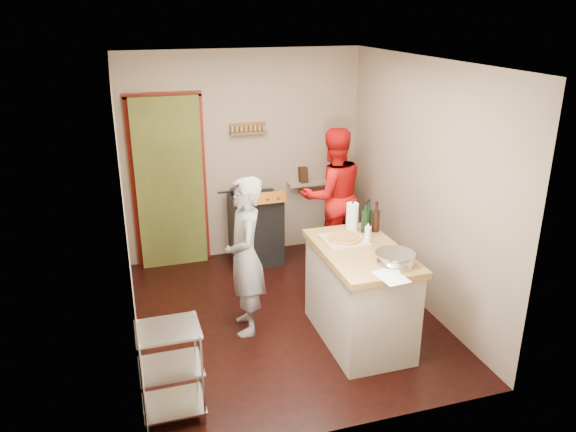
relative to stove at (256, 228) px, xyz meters
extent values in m
plane|color=black|center=(-0.05, -1.42, -0.45)|extent=(3.50, 3.50, 0.00)
cube|color=gray|center=(-0.05, 0.33, 0.85)|extent=(3.00, 0.04, 2.60)
cube|color=#565B23|center=(-1.00, 0.38, 0.60)|extent=(0.80, 0.40, 2.10)
cube|color=maroon|center=(-1.42, 0.31, 0.60)|extent=(0.06, 0.06, 2.10)
cube|color=maroon|center=(-0.58, 0.31, 0.60)|extent=(0.06, 0.06, 2.10)
cube|color=maroon|center=(-1.00, 0.31, 1.65)|extent=(0.90, 0.06, 0.06)
cube|color=brown|center=(0.00, 0.28, 1.15)|extent=(0.46, 0.09, 0.03)
cube|color=brown|center=(0.00, 0.32, 1.21)|extent=(0.46, 0.02, 0.12)
cube|color=olive|center=(0.00, 0.28, 1.21)|extent=(0.42, 0.04, 0.07)
cube|color=gray|center=(0.90, 0.23, 0.45)|extent=(0.80, 0.18, 0.04)
cube|color=black|center=(0.70, 0.23, 0.57)|extent=(0.10, 0.14, 0.22)
cube|color=gray|center=(-1.55, -1.42, 0.85)|extent=(0.04, 3.50, 2.60)
cube|color=gray|center=(1.45, -1.42, 0.85)|extent=(0.04, 3.50, 2.60)
cube|color=white|center=(-0.05, -1.42, 2.16)|extent=(3.00, 3.50, 0.02)
cube|color=black|center=(0.00, 0.01, -0.05)|extent=(0.60, 0.55, 0.80)
cube|color=black|center=(0.00, 0.01, 0.38)|extent=(0.60, 0.55, 0.06)
cube|color=#904C15|center=(0.00, -0.27, 0.47)|extent=(0.60, 0.15, 0.17)
cylinder|color=black|center=(-0.15, 0.14, 0.46)|extent=(0.26, 0.26, 0.05)
cylinder|color=silver|center=(-1.55, -2.80, -0.05)|extent=(0.02, 0.02, 0.80)
cylinder|color=silver|center=(-1.11, -2.80, -0.05)|extent=(0.02, 0.02, 0.80)
cylinder|color=silver|center=(-1.55, -2.44, -0.05)|extent=(0.02, 0.02, 0.80)
cylinder|color=silver|center=(-1.11, -2.44, -0.05)|extent=(0.02, 0.02, 0.80)
cube|color=silver|center=(-1.33, -2.62, -0.35)|extent=(0.48, 0.40, 0.02)
cube|color=silver|center=(-1.33, -2.62, 0.00)|extent=(0.48, 0.40, 0.02)
cube|color=silver|center=(-1.33, -2.62, 0.33)|extent=(0.48, 0.40, 0.02)
cube|color=#BEB5A1|center=(0.51, -2.03, -0.01)|extent=(0.68, 1.20, 0.89)
cube|color=#A37C3E|center=(0.51, -2.03, 0.47)|extent=(0.74, 1.26, 0.06)
cube|color=tan|center=(0.43, -1.81, 0.51)|extent=(0.40, 0.40, 0.02)
cylinder|color=gold|center=(0.43, -1.81, 0.54)|extent=(0.32, 0.32, 0.02)
ellipsoid|color=silver|center=(0.65, -2.42, 0.55)|extent=(0.35, 0.35, 0.11)
cylinder|color=white|center=(0.62, -1.56, 0.64)|extent=(0.12, 0.12, 0.28)
cylinder|color=silver|center=(0.62, -1.93, 0.58)|extent=(0.06, 0.06, 0.17)
cube|color=white|center=(0.51, -2.63, 0.50)|extent=(0.24, 0.32, 0.00)
cylinder|color=black|center=(0.78, -1.59, 0.65)|extent=(0.08, 0.08, 0.31)
cylinder|color=black|center=(0.83, -1.66, 0.65)|extent=(0.08, 0.08, 0.31)
cylinder|color=black|center=(0.72, -1.65, 0.65)|extent=(0.08, 0.08, 0.31)
imported|color=silver|center=(-0.48, -1.55, 0.34)|extent=(0.44, 0.62, 1.59)
imported|color=red|center=(0.94, -0.22, 0.40)|extent=(0.85, 0.68, 1.71)
camera|label=1|loc=(-1.53, -6.38, 2.61)|focal=35.00mm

